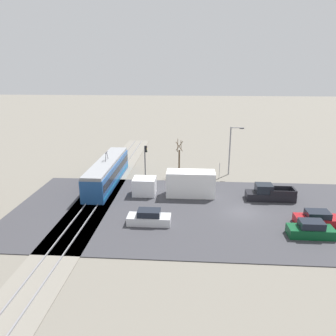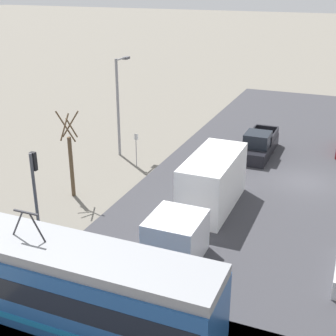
{
  "view_description": "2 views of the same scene",
  "coord_description": "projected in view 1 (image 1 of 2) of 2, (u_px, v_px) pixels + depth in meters",
  "views": [
    {
      "loc": [
        -33.72,
        5.79,
        15.37
      ],
      "look_at": [
        6.81,
        8.67,
        2.93
      ],
      "focal_mm": 35.0,
      "sensor_mm": 36.0,
      "label": 1
    },
    {
      "loc": [
        -2.4,
        29.42,
        12.59
      ],
      "look_at": [
        6.26,
        8.41,
        3.26
      ],
      "focal_mm": 50.0,
      "sensor_mm": 36.0,
      "label": 2
    }
  ],
  "objects": [
    {
      "name": "ground_plane",
      "position": [
        242.0,
        213.0,
        36.27
      ],
      "size": [
        320.0,
        320.0,
        0.0
      ],
      "primitive_type": "plane",
      "color": "slate"
    },
    {
      "name": "road_surface",
      "position": [
        242.0,
        212.0,
        36.26
      ],
      "size": [
        20.08,
        51.29,
        0.08
      ],
      "color": "#38383D",
      "rests_on": "ground"
    },
    {
      "name": "rail_bed",
      "position": [
        90.0,
        208.0,
        37.42
      ],
      "size": [
        72.55,
        4.4,
        0.22
      ],
      "color": "gray",
      "rests_on": "ground"
    },
    {
      "name": "light_rail_tram",
      "position": [
        107.0,
        172.0,
        44.96
      ],
      "size": [
        15.24,
        2.79,
        4.39
      ],
      "color": "#235193",
      "rests_on": "ground"
    },
    {
      "name": "box_truck",
      "position": [
        179.0,
        184.0,
        40.69
      ],
      "size": [
        2.5,
        10.17,
        3.14
      ],
      "color": "silver",
      "rests_on": "ground"
    },
    {
      "name": "pickup_truck",
      "position": [
        269.0,
        194.0,
        39.5
      ],
      "size": [
        1.92,
        5.78,
        1.94
      ],
      "color": "black",
      "rests_on": "ground"
    },
    {
      "name": "sedan_car_0",
      "position": [
        149.0,
        218.0,
        33.42
      ],
      "size": [
        1.77,
        4.42,
        1.51
      ],
      "rotation": [
        0.0,
        0.0,
        3.14
      ],
      "color": "silver",
      "rests_on": "ground"
    },
    {
      "name": "sedan_car_1",
      "position": [
        317.0,
        219.0,
        33.24
      ],
      "size": [
        1.89,
        4.37,
        1.46
      ],
      "rotation": [
        0.0,
        0.0,
        3.14
      ],
      "color": "maroon",
      "rests_on": "ground"
    },
    {
      "name": "sedan_car_2",
      "position": [
        311.0,
        230.0,
        30.87
      ],
      "size": [
        1.77,
        4.21,
        1.59
      ],
      "color": "#0C4723",
      "rests_on": "ground"
    },
    {
      "name": "traffic_light_pole",
      "position": [
        145.0,
        157.0,
        47.51
      ],
      "size": [
        0.28,
        0.47,
        4.66
      ],
      "color": "#47474C",
      "rests_on": "ground"
    },
    {
      "name": "street_tree",
      "position": [
        179.0,
        159.0,
        48.45
      ],
      "size": [
        1.27,
        1.05,
        5.41
      ],
      "color": "brown",
      "rests_on": "ground"
    },
    {
      "name": "street_lamp_near_crossing",
      "position": [
        231.0,
        147.0,
        48.08
      ],
      "size": [
        0.36,
        1.95,
        7.23
      ],
      "color": "gray",
      "rests_on": "ground"
    },
    {
      "name": "no_parking_sign",
      "position": [
        220.0,
        169.0,
        46.94
      ],
      "size": [
        0.32,
        0.08,
        2.41
      ],
      "color": "gray",
      "rests_on": "ground"
    }
  ]
}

